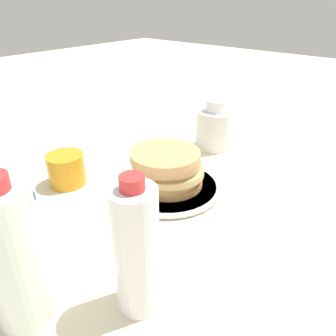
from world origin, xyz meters
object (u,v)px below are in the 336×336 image
pancake_stack (167,168)px  water_bottle_mid (136,251)px  juice_glass (67,169)px  cream_jug (215,128)px  water_bottle_near (13,257)px  plate (168,186)px

pancake_stack → water_bottle_mid: 0.31m
juice_glass → cream_jug: 0.42m
water_bottle_near → water_bottle_mid: 0.15m
plate → water_bottle_mid: size_ratio=1.13×
juice_glass → water_bottle_mid: 0.39m
pancake_stack → juice_glass: (0.13, -0.19, -0.02)m
plate → juice_glass: (0.13, -0.19, 0.03)m
pancake_stack → water_bottle_mid: water_bottle_mid is taller
plate → water_bottle_near: (0.37, 0.06, 0.10)m
cream_jug → juice_glass: bearing=-20.4°
plate → juice_glass: size_ratio=2.82×
juice_glass → water_bottle_near: (0.24, 0.26, 0.07)m
cream_jug → water_bottle_near: (0.63, 0.11, 0.04)m
juice_glass → water_bottle_near: size_ratio=0.38×
plate → pancake_stack: pancake_stack is taller
water_bottle_mid → water_bottle_near: bearing=-43.1°
plate → water_bottle_mid: bearing=32.5°
plate → pancake_stack: (0.00, -0.00, 0.05)m
cream_jug → water_bottle_mid: bearing=22.4°
plate → water_bottle_mid: water_bottle_mid is taller
juice_glass → pancake_stack: bearing=123.5°
plate → cream_jug: cream_jug is taller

